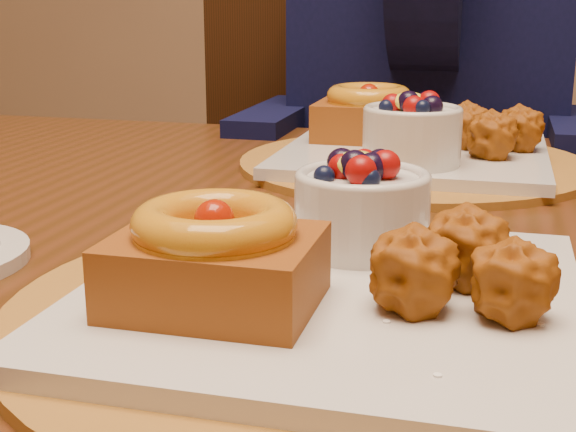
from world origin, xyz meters
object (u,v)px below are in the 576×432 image
(place_setting_near, at_px, (328,276))
(place_setting_far, at_px, (411,142))
(chair_far, at_px, (338,248))
(diner, at_px, (431,47))
(dining_table, at_px, (382,306))

(place_setting_near, relative_size, place_setting_far, 1.00)
(place_setting_near, distance_m, chair_far, 0.89)
(place_setting_near, distance_m, place_setting_far, 0.43)
(chair_far, relative_size, diner, 1.17)
(dining_table, distance_m, chair_far, 0.66)
(dining_table, xyz_separation_m, diner, (-0.02, 0.59, 0.18))
(place_setting_near, bearing_deg, dining_table, 89.29)
(place_setting_far, xyz_separation_m, diner, (-0.02, 0.38, 0.08))
(dining_table, bearing_deg, chair_far, 104.59)
(chair_far, bearing_deg, place_setting_far, -83.05)
(dining_table, height_order, chair_far, chair_far)
(dining_table, bearing_deg, place_setting_near, -90.71)
(dining_table, xyz_separation_m, place_setting_far, (-0.00, 0.21, 0.11))
(place_setting_far, height_order, chair_far, chair_far)
(diner, bearing_deg, dining_table, -69.27)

